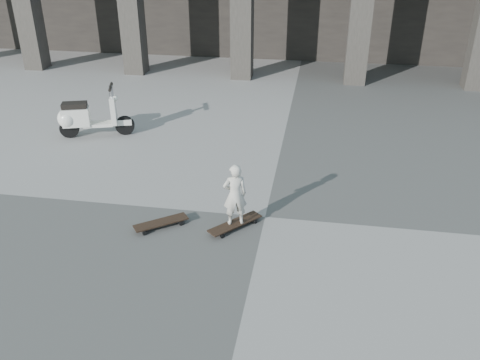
% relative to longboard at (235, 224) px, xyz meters
% --- Properties ---
extents(ground, '(90.00, 90.00, 0.00)m').
position_rel_longboard_xyz_m(ground, '(0.46, 0.43, -0.08)').
color(ground, '#454543').
rests_on(ground, ground).
extents(longboard, '(0.84, 0.91, 0.10)m').
position_rel_longboard_xyz_m(longboard, '(0.00, 0.00, 0.00)').
color(longboard, black).
rests_on(longboard, ground).
extents(skateboard_spare, '(0.87, 0.73, 0.11)m').
position_rel_longboard_xyz_m(skateboard_spare, '(-1.23, -0.18, 0.00)').
color(skateboard_spare, black).
rests_on(skateboard_spare, ground).
extents(child, '(0.46, 0.37, 1.07)m').
position_rel_longboard_xyz_m(child, '(-0.00, -0.00, 0.56)').
color(child, beige).
rests_on(child, longboard).
extents(scooter, '(1.69, 0.84, 1.21)m').
position_rel_longboard_xyz_m(scooter, '(-4.20, 3.37, 0.40)').
color(scooter, black).
rests_on(scooter, ground).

